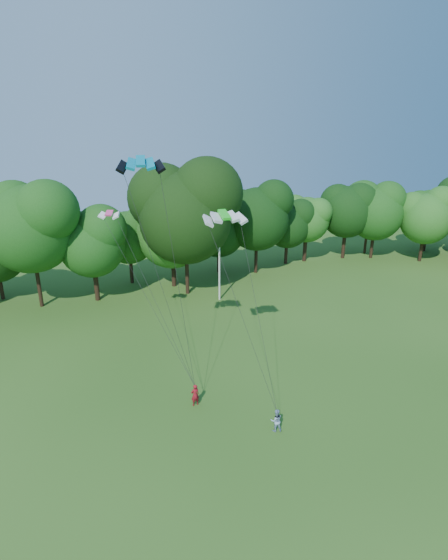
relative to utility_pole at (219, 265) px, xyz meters
name	(u,v)px	position (x,y,z in m)	size (l,w,h in m)	color
ground	(332,548)	(-5.02, -29.60, -3.95)	(160.00, 160.00, 0.00)	#224C14
utility_pole	(219,265)	(0.00, 0.00, 0.00)	(1.53, 0.28, 7.66)	silver
kite_flyer_left	(195,395)	(-7.87, -17.15, -3.14)	(0.59, 0.39, 1.62)	maroon
kite_flyer_right	(276,420)	(-3.84, -21.43, -3.18)	(0.75, 0.59, 1.55)	#92ABCB
kite_teal	(140,161)	(-10.20, -15.00, 12.24)	(2.86, 1.66, 0.63)	#057D9C
kite_green	(224,215)	(-4.82, -14.65, 8.61)	(2.85, 1.32, 0.53)	#20D621
kite_pink	(109,213)	(-11.57, -7.36, 7.81)	(1.73, 1.31, 0.37)	#E74084
tree_back_center	(185,206)	(-2.78, 2.96, 5.96)	(10.91, 10.91, 15.87)	#332414
tree_back_east	(369,214)	(26.02, 9.32, 1.82)	(6.36, 6.36, 9.25)	black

